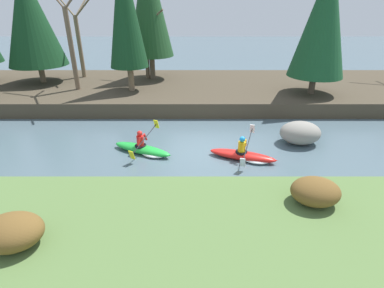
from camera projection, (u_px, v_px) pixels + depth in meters
ground_plane at (204, 152)px, 12.84m from camera, size 90.00×90.00×0.00m
riverbank_near at (214, 267)px, 6.75m from camera, size 44.00×6.20×0.90m
riverbank_far at (200, 90)px, 20.05m from camera, size 44.00×8.62×0.84m
conifer_tree_mid_left at (31, 17)px, 18.55m from camera, size 3.68×3.68×7.03m
conifer_tree_centre at (126, 8)px, 16.51m from camera, size 2.24×2.24×7.86m
conifer_tree_mid_right at (150, 3)px, 19.20m from camera, size 3.05×3.05×8.18m
conifer_tree_right at (325, 19)px, 16.07m from camera, size 3.11×3.11×7.22m
bare_tree_upstream at (81, 39)px, 20.64m from camera, size 3.05×3.01×5.48m
bare_tree_mid_upstream at (72, 39)px, 17.48m from camera, size 3.46×3.42×6.27m
bare_tree_mid_downstream at (148, 45)px, 20.46m from camera, size 2.70×2.67×4.82m
shrub_clump_nearest at (13, 231)px, 6.60m from camera, size 1.36×1.13×0.74m
shrub_clump_second at (316, 192)px, 7.99m from camera, size 1.31×1.09×0.71m
kayaker_lead at (246, 155)px, 12.11m from camera, size 2.75×2.01×1.20m
kayaker_middle at (145, 149)px, 12.62m from camera, size 2.70×1.95×1.20m
boulder_midstream at (301, 133)px, 13.37m from camera, size 1.81×1.41×1.02m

